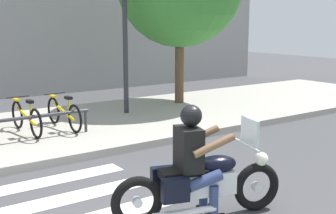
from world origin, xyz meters
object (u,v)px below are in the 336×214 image
object	(u,v)px
rider	(195,155)
bicycle_2	(26,117)
bicycle_3	(64,113)
street_lamp	(125,19)
motorcycle	(201,183)
bike_rack	(14,121)

from	to	relation	value
rider	bicycle_2	size ratio (longest dim) A/B	0.87
bicycle_3	street_lamp	size ratio (longest dim) A/B	0.41
street_lamp	bicycle_3	bearing A→B (deg)	-160.70
bicycle_2	motorcycle	bearing A→B (deg)	-82.99
bicycle_2	bicycle_3	size ratio (longest dim) A/B	0.99
motorcycle	bicycle_3	size ratio (longest dim) A/B	1.28
street_lamp	motorcycle	bearing A→B (deg)	-110.95
motorcycle	street_lamp	xyz separation A→B (m)	(2.12, 5.53, 2.01)
motorcycle	bike_rack	size ratio (longest dim) A/B	0.71
bicycle_2	street_lamp	distance (m)	3.43
rider	street_lamp	size ratio (longest dim) A/B	0.36
bicycle_2	bicycle_3	distance (m)	0.80
bicycle_2	bike_rack	xyz separation A→B (m)	(-0.40, -0.56, 0.07)
motorcycle	street_lamp	world-z (taller)	street_lamp
street_lamp	bicycle_2	bearing A→B (deg)	-166.12
bike_rack	street_lamp	bearing A→B (deg)	21.48
bicycle_2	street_lamp	bearing A→B (deg)	13.88
rider	bicycle_2	xyz separation A→B (m)	(-0.52, 4.83, -0.34)
bicycle_2	street_lamp	xyz separation A→B (m)	(2.71, 0.67, 1.98)
rider	bicycle_2	bearing A→B (deg)	96.18
motorcycle	bicycle_2	xyz separation A→B (m)	(-0.60, 4.86, 0.03)
motorcycle	bicycle_2	size ratio (longest dim) A/B	1.29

